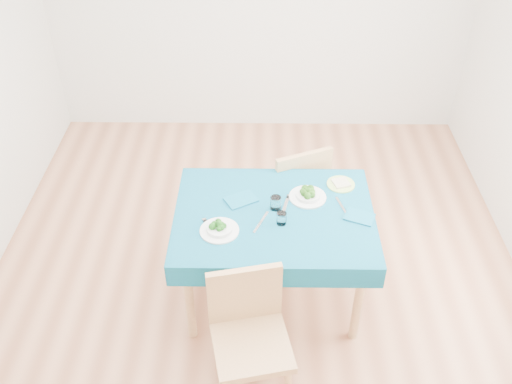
{
  "coord_description": "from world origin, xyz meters",
  "views": [
    {
      "loc": [
        0.04,
        -2.93,
        3.17
      ],
      "look_at": [
        0.0,
        0.0,
        0.85
      ],
      "focal_mm": 40.0,
      "sensor_mm": 36.0,
      "label": 1
    }
  ],
  "objects_px": {
    "chair_near": "(251,332)",
    "chair_far": "(291,171)",
    "table": "(273,255)",
    "bowl_near": "(219,227)",
    "side_plate": "(341,184)",
    "bowl_far": "(308,193)"
  },
  "relations": [
    {
      "from": "table",
      "to": "side_plate",
      "type": "height_order",
      "value": "side_plate"
    },
    {
      "from": "chair_far",
      "to": "bowl_near",
      "type": "xyz_separation_m",
      "value": [
        -0.49,
        -0.92,
        0.24
      ]
    },
    {
      "from": "bowl_near",
      "to": "side_plate",
      "type": "xyz_separation_m",
      "value": [
        0.81,
        0.49,
        -0.03
      ]
    },
    {
      "from": "chair_near",
      "to": "chair_far",
      "type": "xyz_separation_m",
      "value": [
        0.28,
        1.53,
        0.01
      ]
    },
    {
      "from": "chair_far",
      "to": "side_plate",
      "type": "relative_size",
      "value": 5.71
    },
    {
      "from": "bowl_far",
      "to": "side_plate",
      "type": "xyz_separation_m",
      "value": [
        0.24,
        0.15,
        -0.03
      ]
    },
    {
      "from": "chair_near",
      "to": "chair_far",
      "type": "bearing_deg",
      "value": 67.5
    },
    {
      "from": "chair_near",
      "to": "bowl_far",
      "type": "xyz_separation_m",
      "value": [
        0.36,
        0.96,
        0.25
      ]
    },
    {
      "from": "table",
      "to": "side_plate",
      "type": "distance_m",
      "value": 0.68
    },
    {
      "from": "table",
      "to": "chair_far",
      "type": "relative_size",
      "value": 1.17
    },
    {
      "from": "bowl_far",
      "to": "side_plate",
      "type": "relative_size",
      "value": 1.29
    },
    {
      "from": "chair_far",
      "to": "table",
      "type": "bearing_deg",
      "value": 55.67
    },
    {
      "from": "chair_far",
      "to": "side_plate",
      "type": "xyz_separation_m",
      "value": [
        0.32,
        -0.43,
        0.21
      ]
    },
    {
      "from": "chair_far",
      "to": "side_plate",
      "type": "bearing_deg",
      "value": 103.59
    },
    {
      "from": "chair_far",
      "to": "bowl_near",
      "type": "height_order",
      "value": "chair_far"
    },
    {
      "from": "bowl_near",
      "to": "side_plate",
      "type": "bearing_deg",
      "value": 31.07
    },
    {
      "from": "bowl_near",
      "to": "chair_far",
      "type": "bearing_deg",
      "value": 61.83
    },
    {
      "from": "table",
      "to": "chair_far",
      "type": "distance_m",
      "value": 0.78
    },
    {
      "from": "chair_near",
      "to": "chair_far",
      "type": "distance_m",
      "value": 1.56
    },
    {
      "from": "table",
      "to": "bowl_near",
      "type": "bearing_deg",
      "value": -152.89
    },
    {
      "from": "chair_near",
      "to": "bowl_near",
      "type": "bearing_deg",
      "value": 96.87
    },
    {
      "from": "side_plate",
      "to": "chair_near",
      "type": "bearing_deg",
      "value": -118.61
    }
  ]
}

